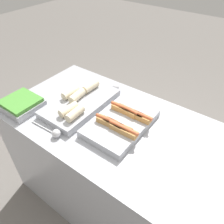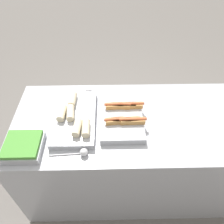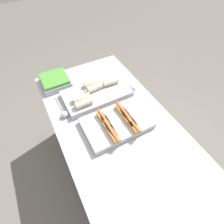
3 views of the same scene
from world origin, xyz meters
The scene contains 7 objects.
ground_plane centered at (0.00, 0.00, 0.00)m, with size 12.00×12.00×0.00m, color slate.
counter centered at (0.00, 0.00, 0.45)m, with size 1.77×0.83×0.89m.
tray_hotdogs centered at (-0.06, 0.00, 0.93)m, with size 0.33×0.47×0.10m.
tray_wraps centered at (-0.41, -0.01, 0.93)m, with size 0.30×0.54×0.10m.
tray_side_front centered at (-0.72, -0.26, 0.93)m, with size 0.25×0.24×0.07m.
serving_spoon_near centered at (-0.34, -0.31, 0.92)m, with size 0.25×0.05×0.05m.
serving_spoon_far centered at (-0.34, 0.31, 0.92)m, with size 0.25×0.05×0.05m.
Camera 2 is at (-0.16, -1.11, 2.09)m, focal length 35.00 mm.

